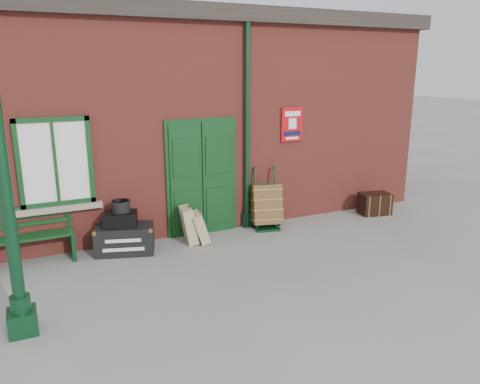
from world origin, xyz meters
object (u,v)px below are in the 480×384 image
porter_trolley (266,205)px  dark_trunk (375,204)px  houdini_trunk (125,239)px  bench (22,235)px

porter_trolley → dark_trunk: bearing=9.5°
houdini_trunk → dark_trunk: size_ratio=1.52×
bench → dark_trunk: bench is taller
bench → houdini_trunk: bearing=-8.9°
bench → houdini_trunk: 1.66m
houdini_trunk → dark_trunk: (5.54, -0.09, -0.01)m
bench → houdini_trunk: bench is taller
houdini_trunk → porter_trolley: porter_trolley is taller
bench → porter_trolley: size_ratio=1.32×
houdini_trunk → dark_trunk: 5.54m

